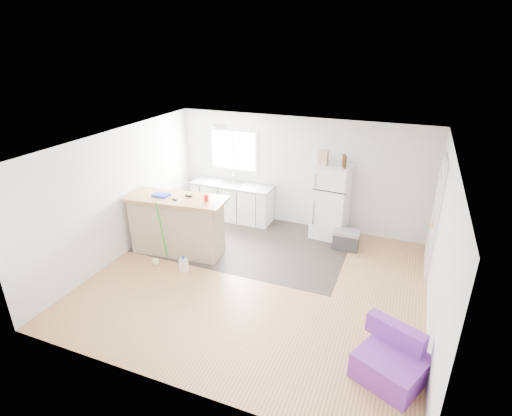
# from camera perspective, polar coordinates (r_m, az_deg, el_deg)

# --- Properties ---
(room) EXTENTS (5.51, 5.01, 2.41)m
(room) POSITION_cam_1_polar(r_m,az_deg,el_deg) (6.46, 0.11, -1.39)
(room) COLOR #A16943
(room) RESTS_ON ground
(vinyl_zone) EXTENTS (4.05, 2.50, 0.00)m
(vinyl_zone) POSITION_cam_1_polar(r_m,az_deg,el_deg) (8.28, -1.36, -4.81)
(vinyl_zone) COLOR #2D2521
(vinyl_zone) RESTS_ON floor
(window) EXTENTS (1.18, 0.06, 0.98)m
(window) POSITION_cam_1_polar(r_m,az_deg,el_deg) (9.08, -3.21, 8.25)
(window) COLOR white
(window) RESTS_ON back_wall
(interior_door) EXTENTS (0.11, 0.92, 2.10)m
(interior_door) POSITION_cam_1_polar(r_m,az_deg,el_deg) (7.59, 24.24, -1.18)
(interior_door) COLOR white
(interior_door) RESTS_ON right_wall
(ceiling_fixture) EXTENTS (0.30, 0.30, 0.07)m
(ceiling_fixture) POSITION_cam_1_polar(r_m,az_deg,el_deg) (7.62, -5.04, 11.54)
(ceiling_fixture) COLOR white
(ceiling_fixture) RESTS_ON ceiling
(kitchen_cabinets) EXTENTS (1.90, 0.61, 1.12)m
(kitchen_cabinets) POSITION_cam_1_polar(r_m,az_deg,el_deg) (9.17, -3.40, 1.00)
(kitchen_cabinets) COLOR white
(kitchen_cabinets) RESTS_ON floor
(peninsula) EXTENTS (1.94, 0.90, 1.15)m
(peninsula) POSITION_cam_1_polar(r_m,az_deg,el_deg) (7.79, -11.17, -2.37)
(peninsula) COLOR tan
(peninsula) RESTS_ON floor
(refrigerator) EXTENTS (0.74, 0.71, 1.55)m
(refrigerator) POSITION_cam_1_polar(r_m,az_deg,el_deg) (8.35, 10.64, 0.88)
(refrigerator) COLOR white
(refrigerator) RESTS_ON floor
(cooler) EXTENTS (0.52, 0.35, 0.39)m
(cooler) POSITION_cam_1_polar(r_m,az_deg,el_deg) (8.14, 12.75, -4.38)
(cooler) COLOR #303032
(cooler) RESTS_ON floor
(purple_seat) EXTENTS (0.99, 0.99, 0.62)m
(purple_seat) POSITION_cam_1_polar(r_m,az_deg,el_deg) (5.50, 18.78, -20.02)
(purple_seat) COLOR purple
(purple_seat) RESTS_ON floor
(cleaner_jug) EXTENTS (0.14, 0.10, 0.30)m
(cleaner_jug) POSITION_cam_1_polar(r_m,az_deg,el_deg) (7.34, -10.29, -7.99)
(cleaner_jug) COLOR white
(cleaner_jug) RESTS_ON floor
(mop) EXTENTS (0.26, 0.36, 1.30)m
(mop) POSITION_cam_1_polar(r_m,az_deg,el_deg) (7.61, -13.94, -6.27)
(mop) COLOR green
(mop) RESTS_ON floor
(red_cup) EXTENTS (0.09, 0.09, 0.12)m
(red_cup) POSITION_cam_1_polar(r_m,az_deg,el_deg) (7.28, -7.15, 1.45)
(red_cup) COLOR red
(red_cup) RESTS_ON peninsula
(blue_tray) EXTENTS (0.30, 0.23, 0.04)m
(blue_tray) POSITION_cam_1_polar(r_m,az_deg,el_deg) (7.68, -13.38, 1.83)
(blue_tray) COLOR #162AD0
(blue_tray) RESTS_ON peninsula
(tool_a) EXTENTS (0.14, 0.06, 0.03)m
(tool_a) POSITION_cam_1_polar(r_m,az_deg,el_deg) (7.54, -9.61, 1.71)
(tool_a) COLOR black
(tool_a) RESTS_ON peninsula
(tool_b) EXTENTS (0.11, 0.08, 0.03)m
(tool_b) POSITION_cam_1_polar(r_m,az_deg,el_deg) (7.43, -11.58, 1.20)
(tool_b) COLOR black
(tool_b) RESTS_ON peninsula
(cardboard_box) EXTENTS (0.22, 0.14, 0.30)m
(cardboard_box) POSITION_cam_1_polar(r_m,az_deg,el_deg) (8.06, 9.54, 7.10)
(cardboard_box) COLOR tan
(cardboard_box) RESTS_ON refrigerator
(bottle_left) EXTENTS (0.08, 0.08, 0.25)m
(bottle_left) POSITION_cam_1_polar(r_m,az_deg,el_deg) (7.94, 12.57, 6.41)
(bottle_left) COLOR #39210A
(bottle_left) RESTS_ON refrigerator
(bottle_right) EXTENTS (0.09, 0.09, 0.25)m
(bottle_right) POSITION_cam_1_polar(r_m,az_deg,el_deg) (8.05, 12.48, 6.65)
(bottle_right) COLOR #39210A
(bottle_right) RESTS_ON refrigerator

